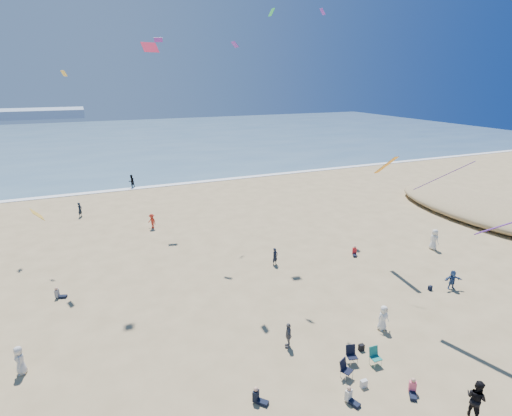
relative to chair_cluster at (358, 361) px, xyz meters
name	(u,v)px	position (x,y,z in m)	size (l,w,h in m)	color
ocean	(111,140)	(-5.66, 92.16, -0.47)	(220.00, 100.00, 0.06)	#476B84
surf_line	(139,188)	(-5.66, 42.16, -0.46)	(220.00, 1.20, 0.08)	white
standing_flyers	(254,268)	(-1.12, 11.48, 0.35)	(35.21, 48.53, 1.92)	black
seated_group	(278,327)	(-2.52, 4.43, -0.08)	(24.47, 17.53, 0.84)	silver
chair_cluster	(358,361)	(0.00, 0.00, 0.00)	(2.71, 1.56, 1.00)	black
white_tote	(364,384)	(-0.55, -1.19, -0.30)	(0.35, 0.20, 0.40)	silver
black_backpack	(361,347)	(1.11, 1.16, -0.31)	(0.30, 0.22, 0.38)	black
navy_bag	(430,288)	(9.93, 4.74, -0.33)	(0.28, 0.18, 0.34)	black
kites_aloft	(297,70)	(1.71, 10.79, 14.68)	(37.08, 37.75, 28.21)	#6C208B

